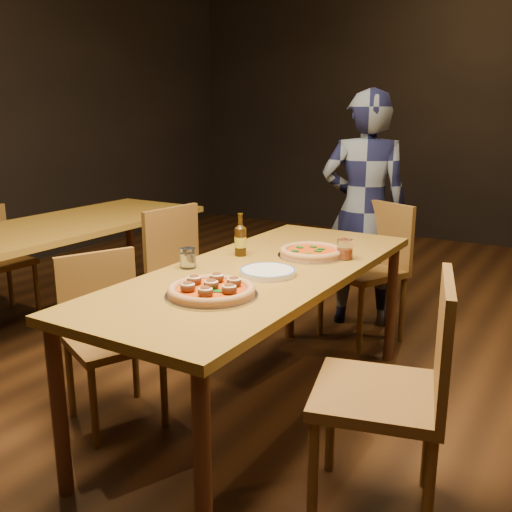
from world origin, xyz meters
The scene contains 15 objects.
ground centered at (0.00, 0.00, 0.00)m, with size 9.00×9.00×0.00m, color black.
room_shell centered at (0.00, 0.00, 1.86)m, with size 9.00×9.00×9.00m.
table_main centered at (0.00, 0.00, 0.68)m, with size 0.80×2.00×0.75m.
table_left centered at (-1.70, 0.30, 0.68)m, with size 0.80×2.00×0.75m.
chair_main_nw centered at (-0.55, -0.43, 0.42)m, with size 0.40×0.40×0.85m, color brown, non-canonical shape.
chair_main_sw centered at (-0.69, 0.40, 0.47)m, with size 0.44×0.44×0.94m, color brown, non-canonical shape.
chair_main_e centered at (0.73, -0.40, 0.48)m, with size 0.45×0.45×0.97m, color brown, non-canonical shape.
chair_end centered at (0.07, 1.17, 0.47)m, with size 0.44×0.44×0.94m, color brown, non-canonical shape.
pizza_meatball centered at (0.04, -0.46, 0.78)m, with size 0.38×0.38×0.07m.
pizza_margherita centered at (0.10, 0.33, 0.77)m, with size 0.34×0.34×0.05m.
plate_stack centered at (0.08, -0.08, 0.76)m, with size 0.26×0.26×0.02m, color white.
beer_bottle centered at (-0.21, 0.15, 0.83)m, with size 0.06×0.06×0.21m.
water_glass centered at (-0.30, -0.18, 0.80)m, with size 0.08×0.08×0.09m, color white.
amber_glass centered at (0.27, 0.36, 0.80)m, with size 0.08×0.08×0.10m, color #AB3F13.
diner centered at (-0.05, 1.45, 0.81)m, with size 0.59×0.39×1.61m, color black.
Camera 1 is at (1.32, -2.22, 1.47)m, focal length 40.00 mm.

